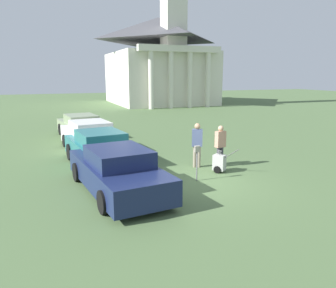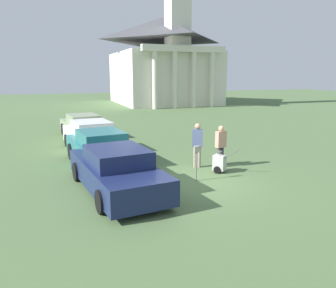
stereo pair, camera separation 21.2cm
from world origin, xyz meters
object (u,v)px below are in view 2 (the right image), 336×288
at_px(parked_car_white, 91,137).
at_px(parked_car_sage, 83,127).
at_px(equipment_cart, 219,163).
at_px(parked_car_teal, 100,149).
at_px(person_supervisor, 221,144).
at_px(person_worker, 197,142).
at_px(parking_meter, 197,157).
at_px(church, 164,57).
at_px(parked_car_navy, 116,171).

relative_size(parked_car_white, parked_car_sage, 0.97).
bearing_deg(parked_car_white, equipment_cart, -59.50).
xyz_separation_m(parked_car_teal, person_supervisor, (4.54, -1.97, 0.28)).
bearing_deg(parked_car_teal, person_worker, -31.24).
bearing_deg(parked_car_sage, equipment_cart, -72.41).
distance_m(person_worker, equipment_cart, 1.25).
height_order(parked_car_teal, parked_car_white, parked_car_white).
distance_m(parking_meter, church, 33.19).
distance_m(parked_car_teal, church, 31.24).
xyz_separation_m(parked_car_teal, parked_car_white, (-0.00, 2.87, 0.01)).
height_order(parked_car_white, person_supervisor, person_supervisor).
bearing_deg(person_supervisor, person_worker, -28.90).
distance_m(parked_car_navy, person_supervisor, 4.73).
bearing_deg(parking_meter, parked_car_white, 115.05).
bearing_deg(parked_car_white, person_supervisor, -53.45).
relative_size(parking_meter, church, 0.05).
distance_m(person_supervisor, church, 31.49).
distance_m(parked_car_teal, parking_meter, 4.33).
bearing_deg(equipment_cart, person_supervisor, 20.54).
distance_m(parked_car_teal, equipment_cart, 4.91).
bearing_deg(parked_car_sage, parked_car_teal, -96.64).
bearing_deg(equipment_cart, church, 36.19).
distance_m(parked_car_white, church, 28.69).
relative_size(parked_car_white, church, 0.21).
height_order(parked_car_teal, parking_meter, parked_car_teal).
distance_m(parked_car_sage, equipment_cart, 10.10).
height_order(equipment_cart, church, church).
bearing_deg(parked_car_teal, person_supervisor, -30.06).
relative_size(parked_car_teal, person_supervisor, 2.97).
relative_size(parked_car_navy, person_worker, 2.91).
bearing_deg(parked_car_white, parking_meter, -71.59).
bearing_deg(church, parked_car_sage, -120.79).
xyz_separation_m(parked_car_white, person_supervisor, (4.54, -4.83, 0.27)).
bearing_deg(parking_meter, parked_car_navy, -179.84).
xyz_separation_m(parking_meter, person_worker, (0.78, 1.58, 0.15)).
xyz_separation_m(parked_car_sage, person_supervisor, (4.54, -8.57, 0.32)).
xyz_separation_m(parking_meter, equipment_cart, (1.29, 0.64, -0.50)).
xyz_separation_m(parking_meter, person_supervisor, (1.68, 1.28, 0.08)).
bearing_deg(person_worker, parked_car_navy, 49.04).
distance_m(parked_car_navy, church, 34.19).
relative_size(parked_car_sage, equipment_cart, 5.42).
relative_size(person_supervisor, church, 0.07).
bearing_deg(parked_car_navy, parked_car_sage, 83.36).
relative_size(parked_car_white, parking_meter, 4.14).
bearing_deg(church, equipment_cart, -105.72).
height_order(parked_car_navy, parking_meter, parked_car_navy).
relative_size(parked_car_navy, equipment_cart, 5.29).
bearing_deg(parked_car_navy, parking_meter, -6.48).
distance_m(parked_car_navy, parked_car_teal, 3.25).
bearing_deg(church, person_supervisor, -105.34).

